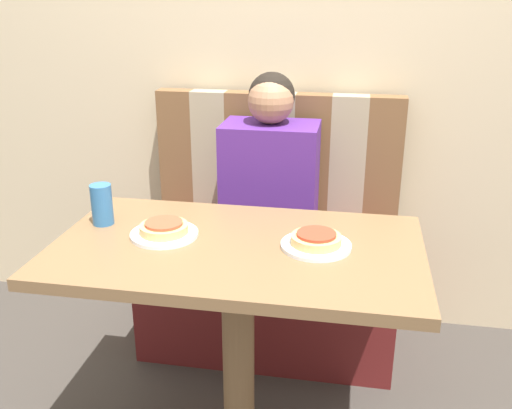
% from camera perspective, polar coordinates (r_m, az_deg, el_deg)
% --- Properties ---
extents(wall_back, '(7.00, 0.05, 2.60)m').
position_cam_1_polar(wall_back, '(2.43, 2.70, 17.42)').
color(wall_back, '#C6B28E').
rests_on(wall_back, ground_plane).
extents(booth_seat, '(1.03, 0.49, 0.45)m').
position_cam_1_polar(booth_seat, '(2.45, 1.31, -8.97)').
color(booth_seat, '#5B1919').
rests_on(booth_seat, ground_plane).
extents(booth_backrest, '(1.03, 0.08, 0.59)m').
position_cam_1_polar(booth_backrest, '(2.43, 2.17, 4.22)').
color(booth_backrest, brown).
rests_on(booth_backrest, booth_seat).
extents(dining_table, '(1.07, 0.63, 0.74)m').
position_cam_1_polar(dining_table, '(1.71, -1.87, -7.15)').
color(dining_table, brown).
rests_on(dining_table, ground_plane).
extents(person, '(0.37, 0.24, 0.70)m').
position_cam_1_polar(person, '(2.23, 1.44, 3.43)').
color(person, '#4C237A').
rests_on(person, booth_seat).
extents(plate_left, '(0.20, 0.20, 0.01)m').
position_cam_1_polar(plate_left, '(1.74, -9.15, -2.94)').
color(plate_left, white).
rests_on(plate_left, dining_table).
extents(plate_right, '(0.20, 0.20, 0.01)m').
position_cam_1_polar(plate_right, '(1.65, 6.02, -4.10)').
color(plate_right, white).
rests_on(plate_right, dining_table).
extents(pizza_left, '(0.15, 0.15, 0.03)m').
position_cam_1_polar(pizza_left, '(1.73, -9.19, -2.29)').
color(pizza_left, tan).
rests_on(pizza_left, plate_left).
extents(pizza_right, '(0.15, 0.15, 0.03)m').
position_cam_1_polar(pizza_right, '(1.64, 6.05, -3.41)').
color(pizza_right, tan).
rests_on(pizza_right, plate_right).
extents(drinking_cup, '(0.07, 0.07, 0.13)m').
position_cam_1_polar(drinking_cup, '(1.85, -15.16, 0.00)').
color(drinking_cup, '#2D669E').
rests_on(drinking_cup, dining_table).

